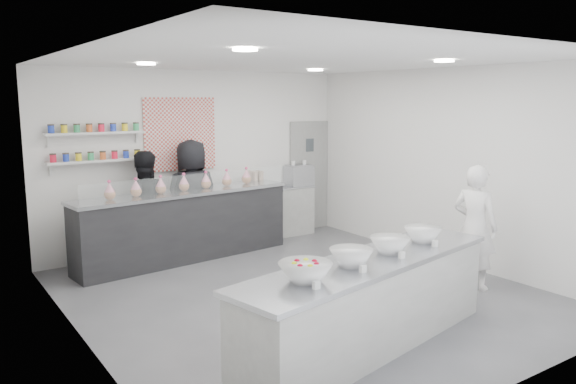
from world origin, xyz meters
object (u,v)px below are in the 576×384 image
at_px(staff_right, 192,197).
at_px(espresso_machine, 299,176).
at_px(prep_counter, 370,303).
at_px(back_bar, 185,226).
at_px(espresso_ledge, 282,212).
at_px(staff_left, 144,207).
at_px(woman_prep, 475,227).

bearing_deg(staff_right, espresso_machine, -170.58).
height_order(prep_counter, back_bar, back_bar).
distance_m(espresso_ledge, espresso_machine, 0.75).
distance_m(espresso_ledge, staff_left, 2.74).
height_order(prep_counter, woman_prep, woman_prep).
bearing_deg(woman_prep, staff_left, 26.91).
distance_m(staff_left, staff_right, 0.82).
xyz_separation_m(back_bar, staff_left, (-0.57, 0.26, 0.32)).
distance_m(prep_counter, espresso_machine, 5.04).
relative_size(espresso_machine, woman_prep, 0.29).
bearing_deg(prep_counter, staff_right, 78.65).
bearing_deg(woman_prep, back_bar, 23.49).
xyz_separation_m(espresso_ledge, woman_prep, (0.49, -3.88, 0.38)).
bearing_deg(espresso_machine, espresso_ledge, 180.00).
xyz_separation_m(back_bar, woman_prep, (2.63, -3.44, 0.29)).
distance_m(espresso_machine, staff_left, 3.09).
xyz_separation_m(espresso_machine, staff_right, (-2.26, -0.18, -0.16)).
xyz_separation_m(back_bar, espresso_machine, (2.51, 0.44, 0.55)).
bearing_deg(woman_prep, staff_right, 18.80).
distance_m(prep_counter, staff_left, 4.37).
distance_m(prep_counter, back_bar, 4.02).
xyz_separation_m(prep_counter, staff_right, (0.02, 4.27, 0.48)).
xyz_separation_m(espresso_machine, staff_left, (-3.08, -0.18, -0.24)).
relative_size(prep_counter, staff_right, 1.81).
height_order(prep_counter, staff_left, staff_left).
distance_m(back_bar, staff_left, 0.70).
bearing_deg(staff_left, espresso_ledge, -163.65).
bearing_deg(back_bar, espresso_machine, 4.15).
distance_m(back_bar, espresso_machine, 2.61).
xyz_separation_m(back_bar, staff_right, (0.25, 0.26, 0.39)).
bearing_deg(woman_prep, espresso_machine, -12.22).
height_order(back_bar, espresso_machine, espresso_machine).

